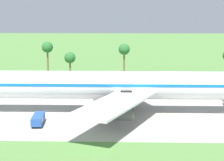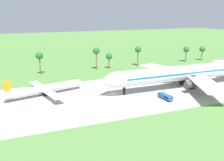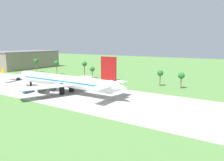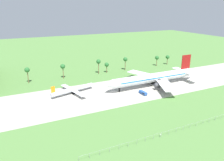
{
  "view_description": "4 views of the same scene",
  "coord_description": "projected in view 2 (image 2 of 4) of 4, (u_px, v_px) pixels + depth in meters",
  "views": [
    {
      "loc": [
        31.86,
        -87.86,
        22.15
      ],
      "look_at": [
        29.18,
        -1.95,
        7.1
      ],
      "focal_mm": 65.0,
      "sensor_mm": 36.0,
      "label": 1
    },
    {
      "loc": [
        -33.45,
        -82.59,
        30.3
      ],
      "look_at": [
        -1.35,
        -1.95,
        6.1
      ],
      "focal_mm": 40.0,
      "sensor_mm": 36.0,
      "label": 2
    },
    {
      "loc": [
        110.77,
        -79.54,
        25.11
      ],
      "look_at": [
        59.71,
        -1.95,
        9.11
      ],
      "focal_mm": 35.0,
      "sensor_mm": 36.0,
      "label": 3
    },
    {
      "loc": [
        -57.06,
        -117.83,
        51.95
      ],
      "look_at": [
        1.65,
        5.0,
        6.0
      ],
      "focal_mm": 35.0,
      "sensor_mm": 36.0,
      "label": 4
    }
  ],
  "objects": [
    {
      "name": "jet_airliner",
      "position": [
        185.0,
        73.0,
        101.59
      ],
      "size": [
        73.39,
        51.54,
        19.34
      ],
      "color": "white",
      "rests_on": "ground_plane"
    },
    {
      "name": "baggage_tug",
      "position": [
        166.0,
        97.0,
        88.22
      ],
      "size": [
        2.46,
        6.46,
        1.9
      ],
      "color": "black",
      "rests_on": "ground_plane"
    },
    {
      "name": "palm_tree_row",
      "position": [
        115.0,
        53.0,
        135.16
      ],
      "size": [
        128.1,
        3.6,
        12.07
      ],
      "color": "brown",
      "rests_on": "ground_plane"
    },
    {
      "name": "regional_aircraft",
      "position": [
        44.0,
        89.0,
        92.22
      ],
      "size": [
        28.87,
        26.19,
        7.83
      ],
      "color": "silver",
      "rests_on": "ground_plane"
    },
    {
      "name": "ground_plane",
      "position": [
        113.0,
        94.0,
        93.97
      ],
      "size": [
        600.0,
        600.0,
        0.0
      ],
      "primitive_type": "plane",
      "color": "#517F3D"
    },
    {
      "name": "taxiway_strip",
      "position": [
        113.0,
        94.0,
        93.97
      ],
      "size": [
        320.0,
        44.0,
        0.02
      ],
      "color": "#A8A399",
      "rests_on": "ground_plane"
    }
  ]
}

